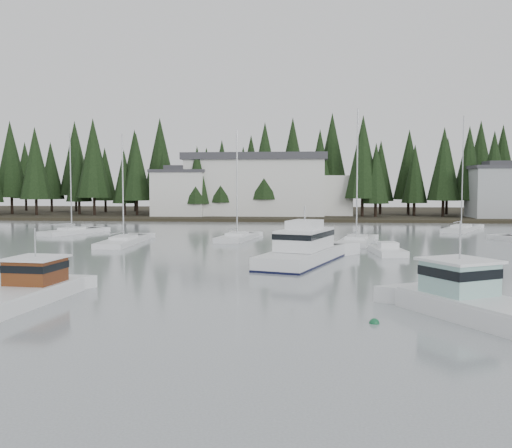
% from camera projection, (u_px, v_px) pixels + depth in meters
% --- Properties ---
extents(ground, '(260.00, 260.00, 0.00)m').
position_uv_depth(ground, '(177.00, 351.00, 19.64)').
color(ground, gray).
rests_on(ground, ground).
extents(far_shore_land, '(240.00, 54.00, 1.00)m').
position_uv_depth(far_shore_land, '(287.00, 214.00, 116.00)').
color(far_shore_land, black).
rests_on(far_shore_land, ground).
extents(conifer_treeline, '(200.00, 22.00, 20.00)m').
position_uv_depth(conifer_treeline, '(285.00, 217.00, 105.07)').
color(conifer_treeline, black).
rests_on(conifer_treeline, ground).
extents(house_west, '(9.54, 7.42, 8.75)m').
position_uv_depth(house_west, '(180.00, 192.00, 99.49)').
color(house_west, silver).
rests_on(house_west, ground).
extents(house_east_a, '(10.60, 8.48, 9.25)m').
position_uv_depth(house_east_a, '(502.00, 191.00, 93.44)').
color(house_east_a, '#999EA0').
rests_on(house_east_a, ground).
extents(harbor_inn, '(29.50, 11.50, 10.90)m').
position_uv_depth(harbor_inn, '(267.00, 185.00, 101.33)').
color(harbor_inn, silver).
rests_on(harbor_inn, ground).
extents(lobster_boat_brown, '(4.65, 8.41, 4.06)m').
position_uv_depth(lobster_boat_brown, '(20.00, 294.00, 27.58)').
color(lobster_boat_brown, silver).
rests_on(lobster_boat_brown, ground).
extents(cabin_cruiser_center, '(6.80, 11.81, 4.85)m').
position_uv_depth(cabin_cruiser_center, '(303.00, 253.00, 42.01)').
color(cabin_cruiser_center, silver).
rests_on(cabin_cruiser_center, ground).
extents(lobster_boat_teal, '(6.80, 8.81, 4.71)m').
position_uv_depth(lobster_boat_teal, '(481.00, 307.00, 24.16)').
color(lobster_boat_teal, silver).
rests_on(lobster_boat_teal, ground).
extents(sailboat_2, '(5.46, 8.71, 12.37)m').
position_uv_depth(sailboat_2, '(72.00, 233.00, 67.68)').
color(sailboat_2, silver).
rests_on(sailboat_2, ground).
extents(sailboat_4, '(4.50, 9.21, 13.75)m').
position_uv_depth(sailboat_4, '(356.00, 243.00, 56.12)').
color(sailboat_4, silver).
rests_on(sailboat_4, ground).
extents(sailboat_7, '(7.10, 10.45, 15.04)m').
position_uv_depth(sailboat_7, '(461.00, 230.00, 72.22)').
color(sailboat_7, silver).
rests_on(sailboat_7, ground).
extents(sailboat_8, '(3.04, 10.98, 11.28)m').
position_uv_depth(sailboat_8, '(124.00, 243.00, 56.15)').
color(sailboat_8, silver).
rests_on(sailboat_8, ground).
extents(sailboat_9, '(3.92, 8.64, 12.21)m').
position_uv_depth(sailboat_9, '(237.00, 239.00, 60.19)').
color(sailboat_9, silver).
rests_on(sailboat_9, ground).
extents(runabout_1, '(2.75, 5.25, 1.42)m').
position_uv_depth(runabout_1, '(388.00, 253.00, 47.41)').
color(runabout_1, silver).
rests_on(runabout_1, ground).
extents(mooring_buoy_green, '(0.43, 0.43, 0.43)m').
position_uv_depth(mooring_buoy_green, '(374.00, 323.00, 23.52)').
color(mooring_buoy_green, '#145933').
rests_on(mooring_buoy_green, ground).
extents(mooring_buoy_dark, '(0.35, 0.35, 0.35)m').
position_uv_depth(mooring_buoy_dark, '(476.00, 322.00, 23.74)').
color(mooring_buoy_dark, black).
rests_on(mooring_buoy_dark, ground).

